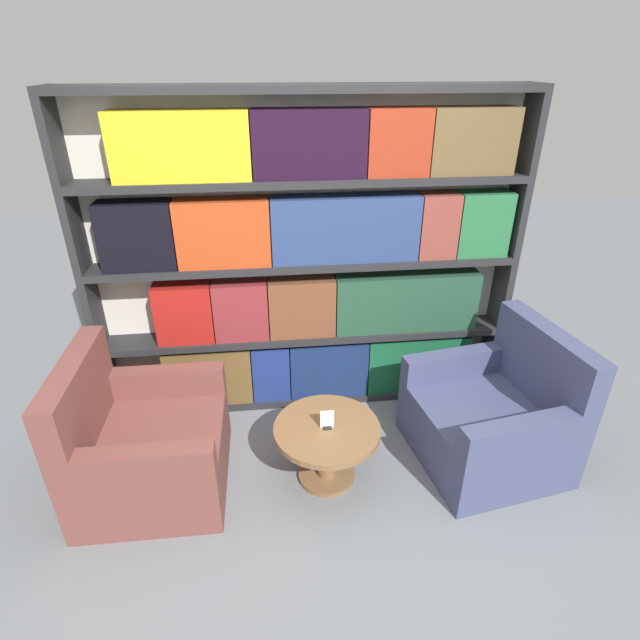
# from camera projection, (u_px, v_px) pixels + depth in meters

# --- Properties ---
(ground_plane) EXTENTS (14.00, 14.00, 0.00)m
(ground_plane) POSITION_uv_depth(u_px,v_px,m) (326.00, 520.00, 2.97)
(ground_plane) COLOR slate
(bookshelf) EXTENTS (3.04, 0.30, 2.30)m
(bookshelf) POSITION_uv_depth(u_px,v_px,m) (312.00, 264.00, 3.56)
(bookshelf) COLOR silver
(bookshelf) RESTS_ON ground_plane
(armchair_left) EXTENTS (0.87, 0.91, 0.93)m
(armchair_left) POSITION_uv_depth(u_px,v_px,m) (145.00, 446.00, 3.10)
(armchair_left) COLOR brown
(armchair_left) RESTS_ON ground_plane
(armchair_right) EXTENTS (1.00, 1.03, 0.93)m
(armchair_right) POSITION_uv_depth(u_px,v_px,m) (493.00, 418.00, 3.33)
(armchair_right) COLOR #42476B
(armchair_right) RESTS_ON ground_plane
(coffee_table) EXTENTS (0.67, 0.67, 0.42)m
(coffee_table) POSITION_uv_depth(u_px,v_px,m) (327.00, 442.00, 3.14)
(coffee_table) COLOR brown
(coffee_table) RESTS_ON ground_plane
(table_sign) EXTENTS (0.09, 0.06, 0.12)m
(table_sign) POSITION_uv_depth(u_px,v_px,m) (327.00, 421.00, 3.06)
(table_sign) COLOR black
(table_sign) RESTS_ON coffee_table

